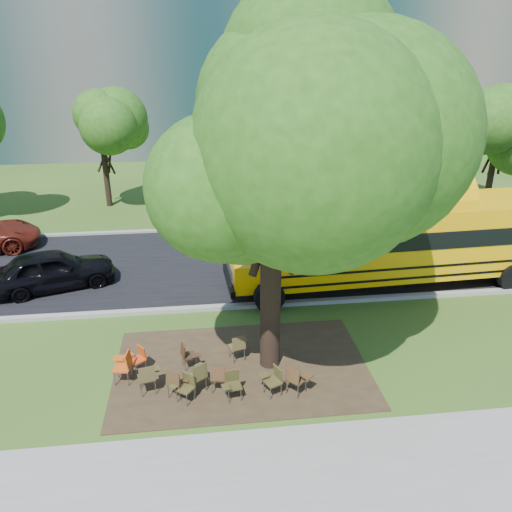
{
  "coord_description": "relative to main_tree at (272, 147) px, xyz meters",
  "views": [
    {
      "loc": [
        -0.01,
        -12.14,
        8.27
      ],
      "look_at": [
        1.85,
        3.15,
        1.85
      ],
      "focal_mm": 35.0,
      "sensor_mm": 36.0,
      "label": 1
    }
  ],
  "objects": [
    {
      "name": "chair_4",
      "position": [
        -1.46,
        -1.09,
        -5.6
      ],
      "size": [
        0.63,
        0.5,
        0.85
      ],
      "rotation": [
        0.0,
        0.0,
        -0.19
      ],
      "color": "#4E2F1C",
      "rests_on": "ground"
    },
    {
      "name": "ground",
      "position": [
        -1.81,
        0.4,
        -6.12
      ],
      "size": [
        160.0,
        160.0,
        0.0
      ],
      "primitive_type": "plane",
      "color": "#2E5019",
      "rests_on": "ground"
    },
    {
      "name": "chair_2",
      "position": [
        -2.01,
        -1.01,
        -5.57
      ],
      "size": [
        0.59,
        0.75,
        0.89
      ],
      "rotation": [
        0.0,
        0.0,
        0.61
      ],
      "color": "#48411F",
      "rests_on": "ground"
    },
    {
      "name": "chair_11",
      "position": [
        -0.87,
        0.27,
        -5.6
      ],
      "size": [
        0.58,
        0.63,
        0.85
      ],
      "rotation": [
        0.0,
        0.0,
        0.3
      ],
      "color": "brown",
      "rests_on": "ground"
    },
    {
      "name": "chair_9",
      "position": [
        -3.64,
        0.1,
        -5.64
      ],
      "size": [
        0.65,
        0.52,
        0.77
      ],
      "rotation": [
        0.0,
        0.0,
        2.22
      ],
      "color": "#BF4014",
      "rests_on": "ground"
    },
    {
      "name": "kerb_near",
      "position": [
        -1.81,
        3.4,
        -6.05
      ],
      "size": [
        80.0,
        0.25,
        0.14
      ],
      "primitive_type": "cube",
      "color": "gray",
      "rests_on": "ground"
    },
    {
      "name": "chair_6",
      "position": [
        -0.1,
        -1.35,
        -5.61
      ],
      "size": [
        0.65,
        0.56,
        0.82
      ],
      "rotation": [
        0.0,
        0.0,
        1.99
      ],
      "color": "#47401F",
      "rests_on": "ground"
    },
    {
      "name": "chair_7",
      "position": [
        0.46,
        -1.45,
        -5.56
      ],
      "size": [
        0.78,
        0.61,
        0.9
      ],
      "rotation": [
        0.0,
        0.0,
        -0.8
      ],
      "color": "#4E341C",
      "rests_on": "ground"
    },
    {
      "name": "chair_5",
      "position": [
        -1.17,
        -1.38,
        -5.63
      ],
      "size": [
        0.54,
        0.53,
        0.8
      ],
      "rotation": [
        0.0,
        0.0,
        3.28
      ],
      "color": "#413D1C",
      "rests_on": "ground"
    },
    {
      "name": "asphalt_road",
      "position": [
        -1.81,
        7.4,
        -6.1
      ],
      "size": [
        80.0,
        8.0,
        0.04
      ],
      "primitive_type": "cube",
      "color": "black",
      "rests_on": "ground"
    },
    {
      "name": "building_main",
      "position": [
        -9.81,
        36.4,
        4.88
      ],
      "size": [
        38.0,
        16.0,
        22.0
      ],
      "primitive_type": "cube",
      "color": "#5F5F5B",
      "rests_on": "ground"
    },
    {
      "name": "bg_tree_2",
      "position": [
        -6.81,
        16.4,
        -1.91
      ],
      "size": [
        4.8,
        4.8,
        6.62
      ],
      "color": "black",
      "rests_on": "ground"
    },
    {
      "name": "sidewalk",
      "position": [
        -1.81,
        -4.6,
        -6.1
      ],
      "size": [
        60.0,
        4.0,
        0.04
      ],
      "primitive_type": "cube",
      "color": "gray",
      "rests_on": "ground"
    },
    {
      "name": "chair_10",
      "position": [
        -2.29,
        0.04,
        -5.63
      ],
      "size": [
        0.58,
        0.54,
        0.8
      ],
      "rotation": [
        0.0,
        0.0,
        -1.32
      ],
      "color": "#3C2615",
      "rests_on": "ground"
    },
    {
      "name": "chair_3",
      "position": [
        -2.33,
        -1.33,
        -5.63
      ],
      "size": [
        0.68,
        0.53,
        0.79
      ],
      "rotation": [
        0.0,
        0.0,
        2.49
      ],
      "color": "#47411E",
      "rests_on": "ground"
    },
    {
      "name": "building_right",
      "position": [
        22.19,
        38.4,
        6.38
      ],
      "size": [
        30.0,
        16.0,
        25.0
      ],
      "primitive_type": "cube",
      "color": "#6B6659",
      "rests_on": "ground"
    },
    {
      "name": "main_tree",
      "position": [
        0.0,
        0.0,
        0.0
      ],
      "size": [
        7.2,
        7.2,
        9.74
      ],
      "color": "black",
      "rests_on": "ground"
    },
    {
      "name": "chair_1",
      "position": [
        -2.56,
        -1.19,
        -5.61
      ],
      "size": [
        0.69,
        0.54,
        0.82
      ],
      "rotation": [
        0.0,
        0.0,
        -0.5
      ],
      "color": "#422E17",
      "rests_on": "ground"
    },
    {
      "name": "bg_tree_4",
      "position": [
        14.19,
        13.4,
        -1.78
      ],
      "size": [
        5.0,
        5.0,
        6.85
      ],
      "color": "black",
      "rests_on": "ground"
    },
    {
      "name": "chair_8",
      "position": [
        -3.95,
        -0.35,
        -5.55
      ],
      "size": [
        0.54,
        0.66,
        0.93
      ],
      "rotation": [
        0.0,
        0.0,
        1.44
      ],
      "color": "#CD5215",
      "rests_on": "ground"
    },
    {
      "name": "kerb_far",
      "position": [
        -1.81,
        11.5,
        -6.05
      ],
      "size": [
        80.0,
        0.25,
        0.14
      ],
      "primitive_type": "cube",
      "color": "gray",
      "rests_on": "ground"
    },
    {
      "name": "chair_0",
      "position": [
        -3.29,
        -0.93,
        -5.57
      ],
      "size": [
        0.61,
        0.64,
        0.9
      ],
      "rotation": [
        0.0,
        0.0,
        0.24
      ],
      "color": "#493F1F",
      "rests_on": "ground"
    },
    {
      "name": "bg_tree_3",
      "position": [
        6.19,
        14.4,
        -1.09
      ],
      "size": [
        5.6,
        5.6,
        7.84
      ],
      "color": "black",
      "rests_on": "ground"
    },
    {
      "name": "black_car",
      "position": [
        -7.23,
        5.79,
        -5.37
      ],
      "size": [
        4.72,
        3.08,
        1.5
      ],
      "primitive_type": "imported",
      "rotation": [
        0.0,
        0.0,
        1.9
      ],
      "color": "black",
      "rests_on": "ground"
    },
    {
      "name": "school_bus",
      "position": [
        6.26,
        4.71,
        -4.29
      ],
      "size": [
        13.08,
        3.53,
        3.17
      ],
      "rotation": [
        0.0,
        0.0,
        0.05
      ],
      "color": "#EEA707",
      "rests_on": "ground"
    },
    {
      "name": "dirt_patch",
      "position": [
        -0.81,
        -0.1,
        -6.11
      ],
      "size": [
        7.0,
        4.5,
        0.03
      ],
      "primitive_type": "cube",
      "color": "#382819",
      "rests_on": "ground"
    }
  ]
}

